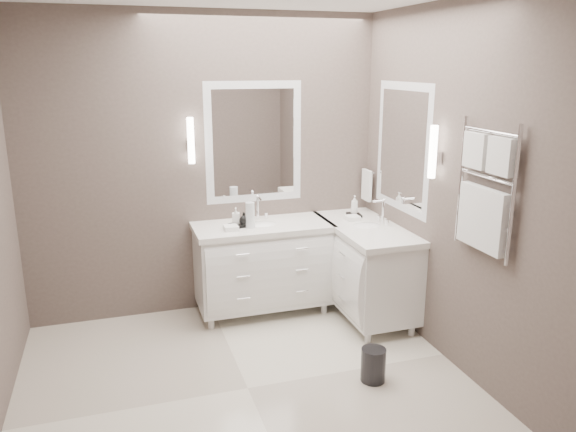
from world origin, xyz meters
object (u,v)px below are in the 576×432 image
object	(u,v)px
vanity_right	(365,264)
vanity_back	(263,262)
waste_bin	(373,365)
towel_ladder	(484,196)

from	to	relation	value
vanity_right	vanity_back	bearing A→B (deg)	159.62
vanity_right	waste_bin	xyz separation A→B (m)	(-0.43, -1.07, -0.36)
vanity_right	waste_bin	distance (m)	1.21
vanity_back	towel_ladder	size ratio (longest dim) A/B	1.38
vanity_back	towel_ladder	xyz separation A→B (m)	(1.10, -1.63, 0.91)
vanity_back	waste_bin	size ratio (longest dim) A/B	4.91
vanity_back	vanity_right	distance (m)	0.93
vanity_right	towel_ladder	distance (m)	1.60
towel_ladder	waste_bin	bearing A→B (deg)	160.88
vanity_right	towel_ladder	size ratio (longest dim) A/B	1.38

